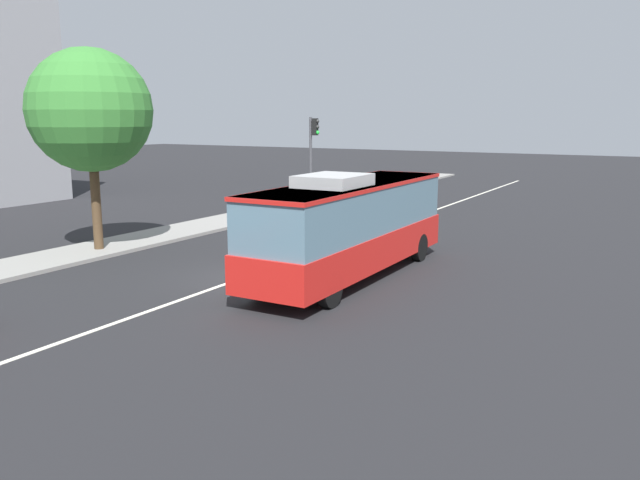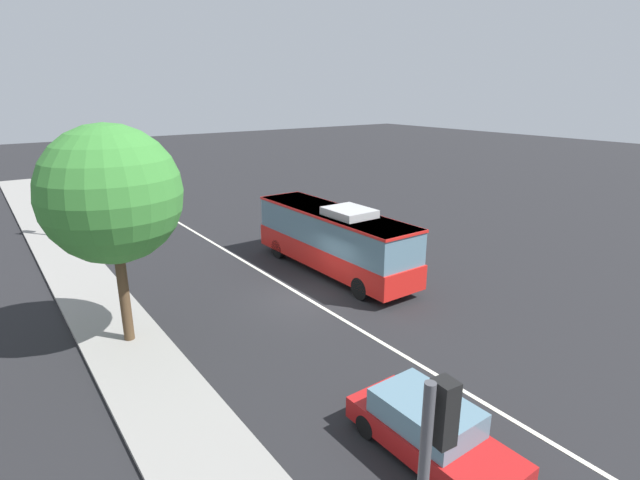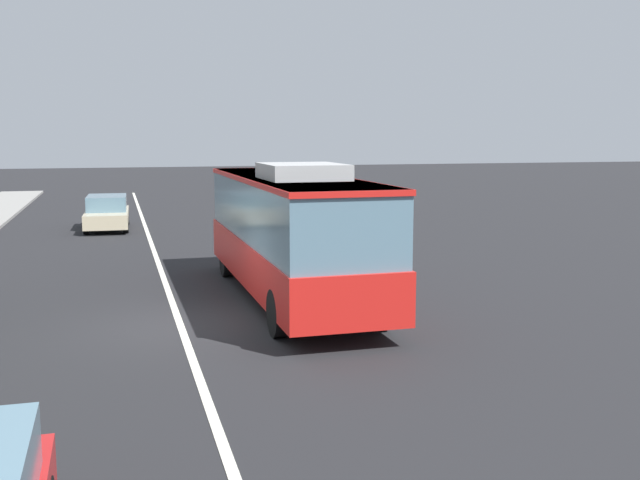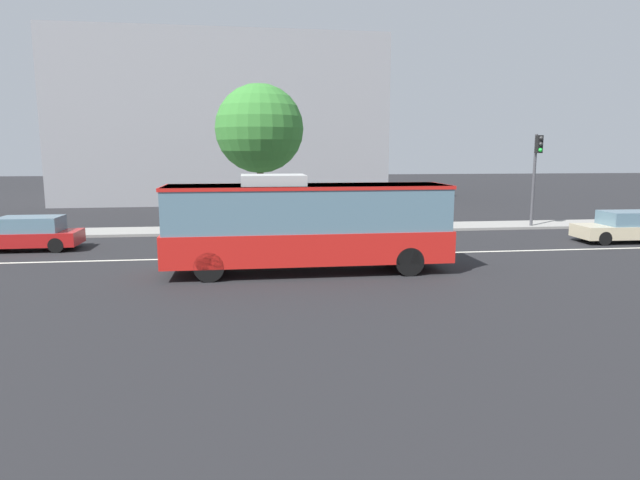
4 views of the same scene
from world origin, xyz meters
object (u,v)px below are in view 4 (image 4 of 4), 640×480
object	(u,v)px
traffic_light_mid_block	(536,164)
transit_bus	(307,222)
street_tree_kerbside_left	(259,129)
sedan_red	(27,234)
sedan_beige	(626,227)

from	to	relation	value
traffic_light_mid_block	transit_bus	bearing A→B (deg)	-60.33
traffic_light_mid_block	street_tree_kerbside_left	bearing A→B (deg)	-98.06
sedan_red	sedan_beige	bearing A→B (deg)	176.77
traffic_light_mid_block	street_tree_kerbside_left	world-z (taller)	street_tree_kerbside_left
transit_bus	sedan_red	bearing A→B (deg)	152.90
transit_bus	sedan_beige	world-z (taller)	transit_bus
sedan_red	street_tree_kerbside_left	xyz separation A→B (m)	(10.20, 4.45, 4.70)
sedan_beige	traffic_light_mid_block	size ratio (longest dim) A/B	0.88
sedan_red	traffic_light_mid_block	distance (m)	25.74
traffic_light_mid_block	street_tree_kerbside_left	distance (m)	15.24
sedan_red	sedan_beige	size ratio (longest dim) A/B	0.99
transit_bus	sedan_red	distance (m)	13.05
transit_bus	sedan_red	size ratio (longest dim) A/B	2.22
street_tree_kerbside_left	sedan_beige	bearing A→B (deg)	-18.49
sedan_beige	street_tree_kerbside_left	size ratio (longest dim) A/B	0.59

